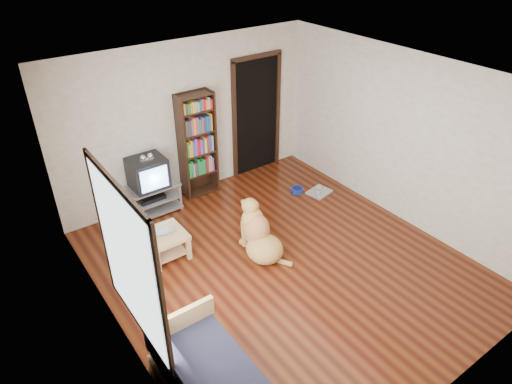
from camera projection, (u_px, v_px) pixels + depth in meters
ground at (282, 264)px, 6.35m from camera, size 5.00×5.00×0.00m
ceiling at (289, 82)px, 4.98m from camera, size 5.00×5.00×0.00m
wall_back at (188, 121)px, 7.39m from camera, size 4.50×0.00×4.50m
wall_front at (468, 303)px, 3.94m from camera, size 4.50×0.00×4.50m
wall_left at (110, 251)px, 4.54m from camera, size 0.00×5.00×5.00m
wall_right at (403, 139)px, 6.79m from camera, size 0.00×5.00×5.00m
laptop at (165, 234)px, 6.27m from camera, size 0.35×0.25×0.03m
dog_bowl at (297, 190)px, 7.97m from camera, size 0.22×0.22×0.08m
grey_rag at (319, 192)px, 7.96m from camera, size 0.46×0.39×0.03m
window at (128, 262)px, 4.10m from camera, size 0.03×1.46×1.70m
doorway at (256, 113)px, 8.15m from camera, size 1.03×0.05×2.19m
tv_stand at (151, 198)px, 7.31m from camera, size 0.90×0.45×0.50m
crt_tv at (147, 172)px, 7.07m from camera, size 0.55×0.52×0.58m
bookshelf at (197, 140)px, 7.46m from camera, size 0.60×0.30×1.80m
coffee_table at (165, 240)px, 6.36m from camera, size 0.55×0.55×0.40m
dog at (259, 236)px, 6.41m from camera, size 0.53×1.00×0.82m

